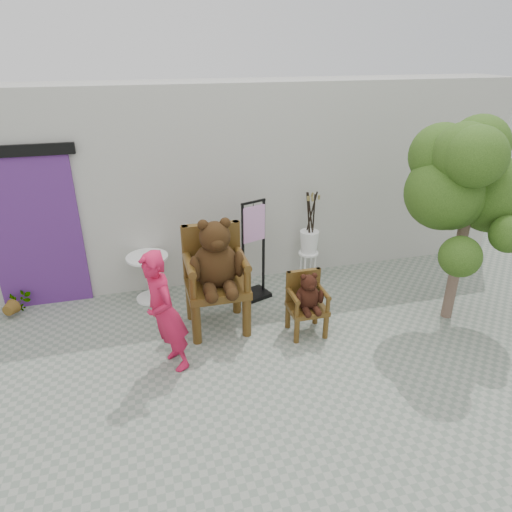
# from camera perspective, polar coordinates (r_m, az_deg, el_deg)

# --- Properties ---
(ground_plane) EXTENTS (60.00, 60.00, 0.00)m
(ground_plane) POSITION_cam_1_polar(r_m,az_deg,el_deg) (5.42, 5.56, -15.17)
(ground_plane) COLOR gray
(ground_plane) RESTS_ON ground
(back_wall) EXTENTS (9.00, 1.00, 3.00)m
(back_wall) POSITION_cam_1_polar(r_m,az_deg,el_deg) (7.39, -2.23, 9.43)
(back_wall) COLOR #B2B1A6
(back_wall) RESTS_ON ground
(doorway) EXTENTS (1.40, 0.11, 2.33)m
(doorway) POSITION_cam_1_polar(r_m,az_deg,el_deg) (6.99, -25.93, 3.03)
(doorway) COLOR #51246C
(doorway) RESTS_ON ground
(chair_big) EXTENTS (0.79, 0.82, 1.55)m
(chair_big) POSITION_cam_1_polar(r_m,az_deg,el_deg) (5.87, -5.08, -1.26)
(chair_big) COLOR #402A0D
(chair_big) RESTS_ON ground
(chair_small) EXTENTS (0.48, 0.47, 0.88)m
(chair_small) POSITION_cam_1_polar(r_m,az_deg,el_deg) (5.93, 6.41, -5.19)
(chair_small) COLOR #402A0D
(chair_small) RESTS_ON ground
(person) EXTENTS (0.53, 0.64, 1.52)m
(person) POSITION_cam_1_polar(r_m,az_deg,el_deg) (5.24, -11.38, -6.95)
(person) COLOR #BB173E
(person) RESTS_ON ground
(cafe_table) EXTENTS (0.60, 0.60, 0.70)m
(cafe_table) POSITION_cam_1_polar(r_m,az_deg,el_deg) (6.87, -13.26, -2.02)
(cafe_table) COLOR white
(cafe_table) RESTS_ON ground
(display_stand) EXTENTS (0.54, 0.48, 1.51)m
(display_stand) POSITION_cam_1_polar(r_m,az_deg,el_deg) (6.68, -0.31, -0.72)
(display_stand) COLOR black
(display_stand) RESTS_ON ground
(stool_bucket) EXTENTS (0.32, 0.32, 1.45)m
(stool_bucket) POSITION_cam_1_polar(r_m,az_deg,el_deg) (7.27, 6.65, 1.82)
(stool_bucket) COLOR white
(stool_bucket) RESTS_ON ground
(tree) EXTENTS (1.65, 1.44, 2.75)m
(tree) POSITION_cam_1_polar(r_m,az_deg,el_deg) (6.22, 24.59, 8.39)
(tree) COLOR #4F3B2F
(tree) RESTS_ON ground
(potted_plant) EXTENTS (0.41, 0.39, 0.36)m
(potted_plant) POSITION_cam_1_polar(r_m,az_deg,el_deg) (7.27, -27.83, -5.19)
(potted_plant) COLOR #1E3A0F
(potted_plant) RESTS_ON ground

